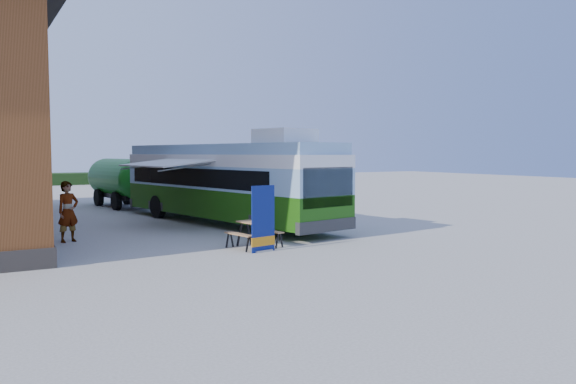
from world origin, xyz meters
TOP-DOWN VIEW (x-y plane):
  - ground at (0.00, 0.00)m, footprint 100.00×100.00m
  - hedge at (8.00, 38.00)m, footprint 40.00×3.00m
  - bus at (0.45, 5.81)m, footprint 4.64×11.91m
  - awning at (-1.60, 6.02)m, footprint 2.96×4.08m
  - banner at (-1.12, -0.52)m, footprint 0.80×0.28m
  - picnic_table at (-1.01, 0.25)m, footprint 1.52×1.41m
  - person_a at (-5.59, 4.02)m, footprint 0.81×0.69m
  - person_b at (1.16, 6.02)m, footprint 1.23×1.22m
  - slurry_tanker at (-1.45, 14.70)m, footprint 2.51×6.66m

SIDE VIEW (x-z plane):
  - ground at x=0.00m, z-range 0.00..0.00m
  - hedge at x=8.00m, z-range 0.00..1.00m
  - picnic_table at x=-1.01m, z-range 0.19..0.94m
  - banner at x=-1.12m, z-range -0.17..1.69m
  - person_a at x=-5.59m, z-range 0.00..1.90m
  - person_b at x=1.16m, z-range 0.00..2.01m
  - slurry_tanker at x=-1.45m, z-range 0.19..2.66m
  - bus at x=0.45m, z-range -0.08..3.50m
  - awning at x=-1.60m, z-range 2.38..2.86m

